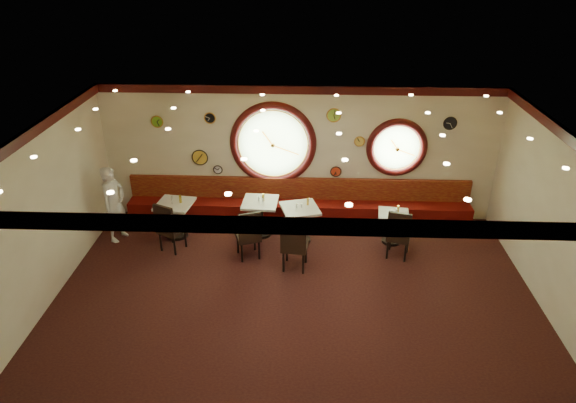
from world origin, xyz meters
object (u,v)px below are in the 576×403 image
at_px(condiment_a_salt, 172,198).
at_px(condiment_b_pepper, 263,199).
at_px(condiment_d_salt, 392,212).
at_px(table_a, 176,215).
at_px(table_d, 393,224).
at_px(condiment_c_pepper, 301,206).
at_px(table_b, 260,214).
at_px(condiment_b_salt, 259,199).
at_px(table_c, 300,220).
at_px(chair_a, 168,225).
at_px(condiment_a_bottle, 180,199).
at_px(chair_b, 249,232).
at_px(chair_d, 399,232).
at_px(condiment_d_bottle, 398,209).
at_px(waiter, 114,204).
at_px(condiment_d_pepper, 397,211).
at_px(condiment_a_pepper, 172,202).
at_px(condiment_c_bottle, 308,202).
at_px(condiment_b_bottle, 263,197).
at_px(chair_c, 294,241).
at_px(condiment_c_salt, 297,205).

xyz_separation_m(condiment_a_salt, condiment_b_pepper, (2.02, 0.02, 0.00)).
height_order(condiment_d_salt, condiment_b_pepper, condiment_b_pepper).
bearing_deg(condiment_d_salt, table_a, 179.02).
xyz_separation_m(table_d, condiment_c_pepper, (-2.00, -0.04, 0.44)).
relative_size(table_a, table_b, 1.02).
xyz_separation_m(condiment_b_salt, condiment_c_pepper, (0.95, -0.27, -0.01)).
bearing_deg(condiment_b_pepper, condiment_a_salt, -179.30).
bearing_deg(table_c, chair_a, -169.29).
distance_m(table_c, condiment_a_bottle, 2.66).
bearing_deg(chair_b, table_a, 133.52).
height_order(condiment_b_pepper, condiment_a_bottle, condiment_a_bottle).
relative_size(chair_b, condiment_d_salt, 6.70).
bearing_deg(table_d, condiment_c_pepper, -178.79).
bearing_deg(table_b, table_c, -16.43).
xyz_separation_m(chair_d, condiment_d_salt, (-0.07, 0.64, 0.12)).
distance_m(condiment_d_bottle, waiter, 6.17).
relative_size(chair_d, condiment_d_pepper, 6.18).
relative_size(chair_b, chair_d, 1.00).
bearing_deg(table_a, chair_d, -8.50).
height_order(table_b, condiment_a_pepper, condiment_a_pepper).
bearing_deg(table_c, condiment_b_pepper, 162.72).
bearing_deg(condiment_a_pepper, condiment_d_pepper, -0.03).
relative_size(chair_d, condiment_b_salt, 6.13).
bearing_deg(waiter, condiment_a_salt, -57.27).
distance_m(chair_b, condiment_b_salt, 1.06).
height_order(condiment_a_salt, condiment_b_pepper, condiment_a_salt).
distance_m(condiment_a_pepper, condiment_c_bottle, 2.97).
height_order(table_d, condiment_b_bottle, condiment_b_bottle).
distance_m(table_b, condiment_b_salt, 0.37).
height_order(condiment_d_pepper, condiment_b_bottle, condiment_b_bottle).
bearing_deg(condiment_d_pepper, condiment_a_pepper, 179.97).
height_order(condiment_a_salt, condiment_c_bottle, condiment_c_bottle).
bearing_deg(chair_b, condiment_c_pepper, 14.89).
distance_m(chair_a, chair_b, 1.75).
xyz_separation_m(chair_c, condiment_d_bottle, (2.21, 1.23, 0.10)).
bearing_deg(waiter, table_a, -62.84).
relative_size(condiment_c_bottle, waiter, 0.09).
relative_size(condiment_c_pepper, condiment_d_pepper, 0.82).
xyz_separation_m(table_b, table_c, (0.89, -0.26, 0.00)).
bearing_deg(table_d, condiment_a_bottle, 178.70).
xyz_separation_m(table_a, condiment_a_bottle, (0.14, 0.03, 0.40)).
distance_m(chair_c, condiment_d_bottle, 2.53).
bearing_deg(condiment_c_salt, chair_d, -15.57).
relative_size(condiment_b_salt, condiment_c_bottle, 0.72).
bearing_deg(condiment_a_salt, table_b, 0.87).
height_order(chair_c, condiment_a_salt, chair_c).
xyz_separation_m(table_a, condiment_b_bottle, (1.95, 0.17, 0.40)).
xyz_separation_m(chair_c, condiment_b_salt, (-0.83, 1.41, 0.20)).
bearing_deg(chair_c, chair_d, 20.99).
distance_m(condiment_c_salt, condiment_c_bottle, 0.28).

